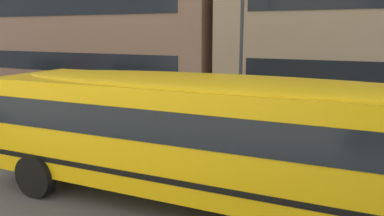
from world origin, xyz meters
name	(u,v)px	position (x,y,z in m)	size (l,w,h in m)	color
ground_plane	(195,178)	(0.00, 0.00, 0.00)	(400.00, 400.00, 0.00)	#4C4C4F
sidewalk_far	(265,119)	(0.00, 7.23, 0.01)	(120.00, 3.00, 0.01)	gray
lane_centreline	(195,177)	(0.00, 0.00, 0.00)	(110.00, 0.16, 0.01)	silver
school_bus	(237,133)	(1.50, -1.22, 1.67)	(12.60, 2.99, 2.81)	yellow
parked_car_green_mid_block	(36,93)	(-10.29, 4.48, 0.84)	(3.97, 2.01, 1.64)	#236038
street_lamp	(242,15)	(-0.90, 6.53, 4.31)	(0.44, 0.44, 6.80)	#38383D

